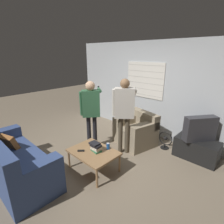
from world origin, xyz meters
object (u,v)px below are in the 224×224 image
(floor_fan, at_px, (165,140))
(person_right_standing, at_px, (124,108))
(spare_remote, at_px, (81,151))
(tv, at_px, (200,129))
(book_stack, at_px, (96,147))
(armchair_beige, at_px, (136,131))
(couch_blue, at_px, (13,162))
(coffee_table, at_px, (93,153))
(soda_can, at_px, (108,146))
(person_left_standing, at_px, (91,107))

(floor_fan, bearing_deg, person_right_standing, -127.48)
(spare_remote, bearing_deg, floor_fan, 112.08)
(tv, relative_size, book_stack, 2.78)
(armchair_beige, relative_size, tv, 1.61)
(book_stack, bearing_deg, person_right_standing, 91.36)
(person_right_standing, xyz_separation_m, spare_remote, (-0.18, -1.09, -0.67))
(book_stack, bearing_deg, couch_blue, -125.82)
(tv, bearing_deg, book_stack, 0.38)
(spare_remote, xyz_separation_m, floor_fan, (0.82, 1.91, -0.21))
(armchair_beige, xyz_separation_m, tv, (1.38, 0.34, 0.38))
(couch_blue, bearing_deg, person_right_standing, 67.47)
(coffee_table, relative_size, soda_can, 7.32)
(couch_blue, xyz_separation_m, soda_can, (1.00, 1.44, 0.13))
(book_stack, bearing_deg, floor_fan, 70.18)
(book_stack, height_order, spare_remote, book_stack)
(coffee_table, xyz_separation_m, book_stack, (0.03, 0.04, 0.13))
(armchair_beige, relative_size, floor_fan, 2.39)
(person_right_standing, bearing_deg, soda_can, -119.51)
(armchair_beige, height_order, coffee_table, armchair_beige)
(tv, height_order, book_stack, tv)
(soda_can, bearing_deg, coffee_table, -119.71)
(spare_remote, bearing_deg, couch_blue, -78.54)
(armchair_beige, xyz_separation_m, coffee_table, (0.03, -1.48, 0.04))
(book_stack, distance_m, soda_can, 0.25)
(armchair_beige, bearing_deg, book_stack, 106.21)
(person_right_standing, height_order, soda_can, person_right_standing)
(couch_blue, xyz_separation_m, person_left_standing, (0.14, 1.75, 0.69))
(coffee_table, xyz_separation_m, tv, (1.35, 1.82, 0.34))
(spare_remote, height_order, floor_fan, floor_fan)
(coffee_table, bearing_deg, couch_blue, -125.78)
(person_left_standing, height_order, soda_can, person_left_standing)
(couch_blue, xyz_separation_m, armchair_beige, (0.82, 2.66, -0.01))
(armchair_beige, bearing_deg, person_right_standing, 108.04)
(person_right_standing, bearing_deg, book_stack, -130.08)
(couch_blue, relative_size, floor_fan, 4.39)
(person_left_standing, height_order, book_stack, person_left_standing)
(person_left_standing, xyz_separation_m, spare_remote, (0.54, -0.74, -0.62))
(tv, bearing_deg, couch_blue, 0.67)
(person_right_standing, height_order, floor_fan, person_right_standing)
(couch_blue, bearing_deg, tv, 53.53)
(book_stack, bearing_deg, person_left_standing, 144.28)
(coffee_table, height_order, soda_can, soda_can)
(person_right_standing, bearing_deg, floor_fan, 11.07)
(coffee_table, xyz_separation_m, floor_fan, (0.64, 1.75, -0.16))
(armchair_beige, relative_size, person_right_standing, 0.61)
(armchair_beige, relative_size, person_left_standing, 0.65)
(tv, relative_size, person_left_standing, 0.40)
(floor_fan, bearing_deg, spare_remote, -113.16)
(armchair_beige, distance_m, tv, 1.47)
(person_left_standing, distance_m, soda_can, 1.08)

